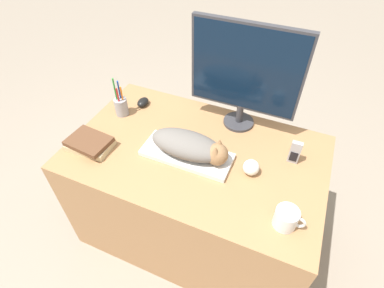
{
  "coord_description": "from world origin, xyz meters",
  "views": [
    {
      "loc": [
        0.4,
        -0.57,
        1.79
      ],
      "look_at": [
        -0.01,
        0.38,
        0.77
      ],
      "focal_mm": 28.0,
      "sensor_mm": 36.0,
      "label": 1
    }
  ],
  "objects_px": {
    "monitor": "(245,72)",
    "baseball": "(251,167)",
    "computer_mouse": "(143,102)",
    "pen_cup": "(121,106)",
    "keyboard": "(187,154)",
    "coffee_mug": "(286,218)",
    "phone": "(295,152)",
    "book_stack": "(90,143)",
    "cat": "(191,146)"
  },
  "relations": [
    {
      "from": "monitor",
      "to": "pen_cup",
      "type": "height_order",
      "value": "monitor"
    },
    {
      "from": "computer_mouse",
      "to": "book_stack",
      "type": "relative_size",
      "value": 0.38
    },
    {
      "from": "pen_cup",
      "to": "phone",
      "type": "bearing_deg",
      "value": 0.83
    },
    {
      "from": "pen_cup",
      "to": "keyboard",
      "type": "bearing_deg",
      "value": -18.49
    },
    {
      "from": "cat",
      "to": "monitor",
      "type": "height_order",
      "value": "monitor"
    },
    {
      "from": "monitor",
      "to": "baseball",
      "type": "bearing_deg",
      "value": -64.02
    },
    {
      "from": "cat",
      "to": "computer_mouse",
      "type": "distance_m",
      "value": 0.52
    },
    {
      "from": "pen_cup",
      "to": "monitor",
      "type": "bearing_deg",
      "value": 16.16
    },
    {
      "from": "book_stack",
      "to": "computer_mouse",
      "type": "bearing_deg",
      "value": 81.0
    },
    {
      "from": "monitor",
      "to": "coffee_mug",
      "type": "height_order",
      "value": "monitor"
    },
    {
      "from": "cat",
      "to": "book_stack",
      "type": "bearing_deg",
      "value": -164.43
    },
    {
      "from": "keyboard",
      "to": "pen_cup",
      "type": "bearing_deg",
      "value": 161.51
    },
    {
      "from": "computer_mouse",
      "to": "keyboard",
      "type": "bearing_deg",
      "value": -34.23
    },
    {
      "from": "keyboard",
      "to": "computer_mouse",
      "type": "height_order",
      "value": "computer_mouse"
    },
    {
      "from": "pen_cup",
      "to": "computer_mouse",
      "type": "bearing_deg",
      "value": 60.26
    },
    {
      "from": "computer_mouse",
      "to": "pen_cup",
      "type": "distance_m",
      "value": 0.14
    },
    {
      "from": "computer_mouse",
      "to": "phone",
      "type": "relative_size",
      "value": 0.69
    },
    {
      "from": "computer_mouse",
      "to": "monitor",
      "type": "bearing_deg",
      "value": 6.59
    },
    {
      "from": "computer_mouse",
      "to": "book_stack",
      "type": "height_order",
      "value": "book_stack"
    },
    {
      "from": "keyboard",
      "to": "cat",
      "type": "bearing_deg",
      "value": -0.0
    },
    {
      "from": "monitor",
      "to": "baseball",
      "type": "height_order",
      "value": "monitor"
    },
    {
      "from": "keyboard",
      "to": "baseball",
      "type": "bearing_deg",
      "value": 3.69
    },
    {
      "from": "baseball",
      "to": "monitor",
      "type": "bearing_deg",
      "value": 115.98
    },
    {
      "from": "keyboard",
      "to": "computer_mouse",
      "type": "distance_m",
      "value": 0.49
    },
    {
      "from": "cat",
      "to": "coffee_mug",
      "type": "relative_size",
      "value": 3.11
    },
    {
      "from": "coffee_mug",
      "to": "phone",
      "type": "bearing_deg",
      "value": 95.18
    },
    {
      "from": "coffee_mug",
      "to": "pen_cup",
      "type": "xyz_separation_m",
      "value": [
        -0.99,
        0.35,
        0.01
      ]
    },
    {
      "from": "keyboard",
      "to": "coffee_mug",
      "type": "bearing_deg",
      "value": -20.06
    },
    {
      "from": "computer_mouse",
      "to": "baseball",
      "type": "relative_size",
      "value": 1.13
    },
    {
      "from": "phone",
      "to": "keyboard",
      "type": "bearing_deg",
      "value": -160.33
    },
    {
      "from": "monitor",
      "to": "book_stack",
      "type": "xyz_separation_m",
      "value": [
        -0.63,
        -0.48,
        -0.29
      ]
    },
    {
      "from": "pen_cup",
      "to": "book_stack",
      "type": "relative_size",
      "value": 1.05
    },
    {
      "from": "baseball",
      "to": "book_stack",
      "type": "height_order",
      "value": "baseball"
    },
    {
      "from": "cat",
      "to": "coffee_mug",
      "type": "height_order",
      "value": "cat"
    },
    {
      "from": "computer_mouse",
      "to": "phone",
      "type": "height_order",
      "value": "phone"
    },
    {
      "from": "keyboard",
      "to": "book_stack",
      "type": "height_order",
      "value": "book_stack"
    },
    {
      "from": "cat",
      "to": "monitor",
      "type": "xyz_separation_m",
      "value": [
        0.13,
        0.34,
        0.24
      ]
    },
    {
      "from": "keyboard",
      "to": "book_stack",
      "type": "relative_size",
      "value": 2.01
    },
    {
      "from": "phone",
      "to": "book_stack",
      "type": "bearing_deg",
      "value": -161.96
    },
    {
      "from": "baseball",
      "to": "phone",
      "type": "bearing_deg",
      "value": 42.34
    },
    {
      "from": "keyboard",
      "to": "baseball",
      "type": "height_order",
      "value": "baseball"
    },
    {
      "from": "book_stack",
      "to": "keyboard",
      "type": "bearing_deg",
      "value": 16.34
    },
    {
      "from": "coffee_mug",
      "to": "pen_cup",
      "type": "height_order",
      "value": "pen_cup"
    },
    {
      "from": "baseball",
      "to": "phone",
      "type": "distance_m",
      "value": 0.23
    },
    {
      "from": "cat",
      "to": "pen_cup",
      "type": "bearing_deg",
      "value": 162.37
    },
    {
      "from": "monitor",
      "to": "phone",
      "type": "height_order",
      "value": "monitor"
    },
    {
      "from": "monitor",
      "to": "pen_cup",
      "type": "bearing_deg",
      "value": -163.84
    },
    {
      "from": "computer_mouse",
      "to": "baseball",
      "type": "height_order",
      "value": "baseball"
    },
    {
      "from": "pen_cup",
      "to": "book_stack",
      "type": "xyz_separation_m",
      "value": [
        0.0,
        -0.3,
        -0.03
      ]
    },
    {
      "from": "computer_mouse",
      "to": "pen_cup",
      "type": "height_order",
      "value": "pen_cup"
    }
  ]
}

